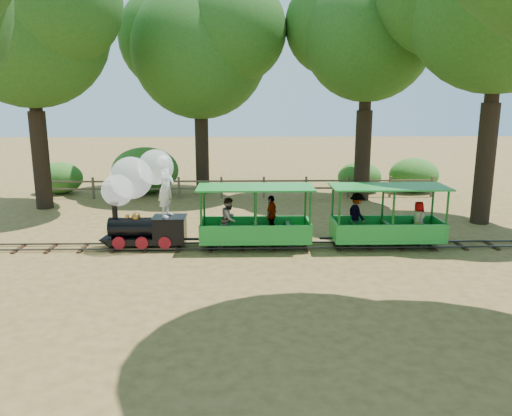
{
  "coord_description": "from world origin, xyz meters",
  "views": [
    {
      "loc": [
        0.08,
        -15.15,
        4.68
      ],
      "look_at": [
        0.45,
        0.5,
        1.18
      ],
      "focal_mm": 35.0,
      "sensor_mm": 36.0,
      "label": 1
    }
  ],
  "objects_px": {
    "carriage_rear": "(383,221)",
    "carriage_front": "(252,223)",
    "locomotive": "(140,192)",
    "fence": "(243,186)"
  },
  "relations": [
    {
      "from": "carriage_front",
      "to": "locomotive",
      "type": "bearing_deg",
      "value": 178.56
    },
    {
      "from": "carriage_front",
      "to": "fence",
      "type": "distance_m",
      "value": 8.03
    },
    {
      "from": "carriage_rear",
      "to": "fence",
      "type": "relative_size",
      "value": 0.2
    },
    {
      "from": "locomotive",
      "to": "fence",
      "type": "bearing_deg",
      "value": 68.39
    },
    {
      "from": "locomotive",
      "to": "carriage_rear",
      "type": "distance_m",
      "value": 7.66
    },
    {
      "from": "carriage_front",
      "to": "carriage_rear",
      "type": "distance_m",
      "value": 4.13
    },
    {
      "from": "carriage_front",
      "to": "fence",
      "type": "xyz_separation_m",
      "value": [
        -0.33,
        8.02,
        -0.23
      ]
    },
    {
      "from": "locomotive",
      "to": "fence",
      "type": "height_order",
      "value": "locomotive"
    },
    {
      "from": "fence",
      "to": "carriage_front",
      "type": "bearing_deg",
      "value": -87.65
    },
    {
      "from": "carriage_rear",
      "to": "carriage_front",
      "type": "bearing_deg",
      "value": -178.96
    }
  ]
}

